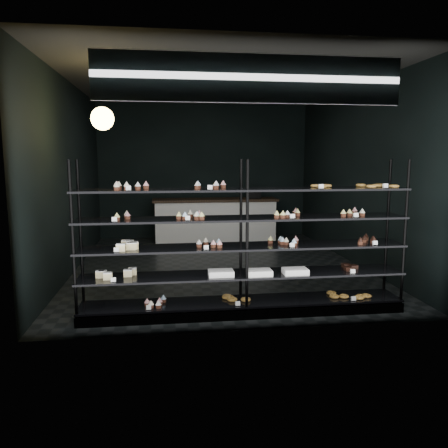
% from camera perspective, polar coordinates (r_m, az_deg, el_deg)
% --- Properties ---
extents(room, '(5.01, 6.01, 3.20)m').
position_cam_1_polar(room, '(7.67, -0.72, 6.20)').
color(room, black).
rests_on(room, ground).
extents(display_shelf, '(4.00, 0.50, 1.91)m').
position_cam_1_polar(display_shelf, '(5.40, 2.29, -5.27)').
color(display_shelf, black).
rests_on(display_shelf, room).
extents(signage, '(3.30, 0.05, 0.50)m').
position_cam_1_polar(signage, '(4.84, 3.55, 18.42)').
color(signage, '#0F0B3A').
rests_on(signage, room).
extents(pendant_lamp, '(0.31, 0.31, 0.88)m').
position_cam_1_polar(pendant_lamp, '(6.26, -15.60, 13.13)').
color(pendant_lamp, black).
rests_on(pendant_lamp, room).
extents(service_counter, '(2.90, 0.65, 1.23)m').
position_cam_1_polar(service_counter, '(10.27, -1.09, 0.67)').
color(service_counter, silver).
rests_on(service_counter, room).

